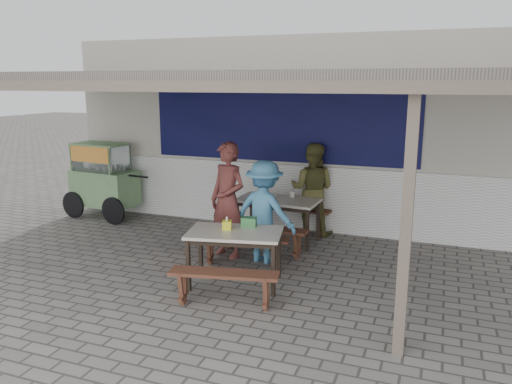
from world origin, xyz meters
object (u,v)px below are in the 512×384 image
Objects in this scene: patron_right_table at (264,212)px; condiment_jar at (292,194)px; vendor_cart at (103,177)px; patron_street_side at (228,200)px; bench_left_wall at (291,213)px; bench_right_wall at (244,245)px; tissue_box at (227,225)px; table_right at (235,237)px; patron_wall_side at (312,189)px; donation_box at (249,222)px; condiment_bowl at (273,196)px; bench_right_street at (224,281)px; bench_left_street at (263,233)px; table_left at (278,204)px.

condiment_jar is (0.07, 1.22, 0.02)m from patron_right_table.
patron_street_side is (3.27, -1.23, 0.09)m from vendor_cart.
patron_street_side is at bearing -105.59° from bench_left_wall.
patron_street_side is (-0.40, 0.34, 0.57)m from bench_right_wall.
bench_right_wall is at bearing 91.02° from tissue_box.
patron_right_table is at bearing -93.45° from condiment_jar.
patron_street_side reaches higher than table_right.
patron_wall_side is at bearing -0.12° from bench_left_wall.
donation_box is (0.10, 0.26, 0.15)m from table_right.
vendor_cart is 3.66m from condiment_bowl.
donation_box is at bearing 82.46° from patron_wall_side.
patron_street_side is 1.38m from condiment_jar.
patron_street_side reaches higher than bench_right_street.
tissue_box is at bearing -24.56° from vendor_cart.
bench_left_wall is 6.86× the size of condiment_bowl.
tissue_box is at bearing -45.41° from patron_street_side.
condiment_jar is at bearing 79.55° from bench_left_street.
bench_right_street is at bearing -83.50° from condiment_bowl.
patron_right_table reaches higher than tissue_box.
patron_wall_side reaches higher than table_left.
donation_box is (0.11, -2.37, 0.48)m from bench_left_wall.
table_left is at bearing -90.00° from bench_left_wall.
patron_street_side is 1.00m from donation_box.
table_left is 0.90× the size of patron_right_table.
vendor_cart is at bearing 168.77° from bench_left_street.
bench_left_street is 14.84× the size of condiment_jar.
bench_right_wall is 0.71× the size of vendor_cart.
table_left is 1.10m from patron_street_side.
bench_left_street is 1.47m from patron_wall_side.
table_left is 0.79m from patron_wall_side.
table_left and table_right have the same top height.
vendor_cart reaches higher than condiment_jar.
bench_left_street is at bearing -90.00° from bench_left_wall.
tissue_box is 0.59× the size of donation_box.
patron_right_table is (0.07, -1.64, 0.44)m from bench_left_wall.
patron_right_table reaches higher than bench_right_street.
patron_wall_side is 0.47m from condiment_jar.
tissue_box is (-0.13, 0.05, 0.14)m from table_right.
bench_right_street is 0.88× the size of patron_right_table.
donation_box is at bearing -81.45° from condiment_bowl.
table_left reaches higher than bench_right_wall.
patron_right_table is at bearing 78.06° from tissue_box.
table_left reaches higher than bench_right_street.
bench_right_wall is at bearing -18.26° from patron_street_side.
condiment_jar is at bearing 5.68° from vendor_cart.
vendor_cart is 19.32× the size of condiment_jar.
patron_street_side is 8.95× the size of donation_box.
condiment_bowl reaches higher than bench_left_street.
condiment_jar reaches higher than table_right.
table_left is 1.97m from table_right.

